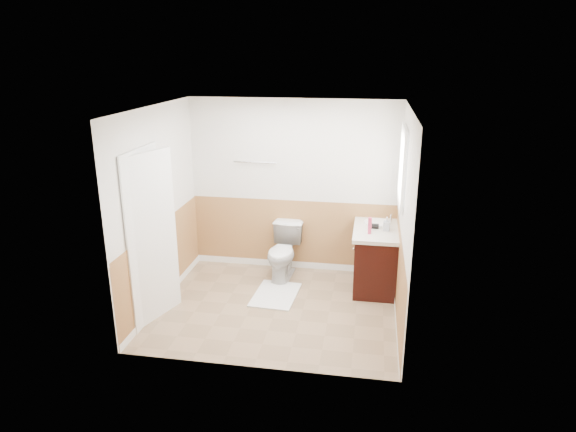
% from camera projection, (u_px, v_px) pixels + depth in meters
% --- Properties ---
extents(floor, '(3.00, 3.00, 0.00)m').
position_uv_depth(floor, '(277.00, 307.00, 6.45)').
color(floor, '#8C7051').
rests_on(floor, ground).
extents(ceiling, '(3.00, 3.00, 0.00)m').
position_uv_depth(ceiling, '(276.00, 108.00, 5.67)').
color(ceiling, white).
rests_on(ceiling, floor).
extents(wall_back, '(3.00, 0.00, 3.00)m').
position_uv_depth(wall_back, '(293.00, 187.00, 7.28)').
color(wall_back, silver).
rests_on(wall_back, floor).
extents(wall_front, '(3.00, 0.00, 3.00)m').
position_uv_depth(wall_front, '(251.00, 255.00, 4.84)').
color(wall_front, silver).
rests_on(wall_front, floor).
extents(wall_left, '(0.00, 3.00, 3.00)m').
position_uv_depth(wall_left, '(158.00, 208.00, 6.30)').
color(wall_left, silver).
rests_on(wall_left, floor).
extents(wall_right, '(0.00, 3.00, 3.00)m').
position_uv_depth(wall_right, '(404.00, 221.00, 5.82)').
color(wall_right, silver).
rests_on(wall_right, floor).
extents(wainscot_back, '(3.00, 0.00, 3.00)m').
position_uv_depth(wainscot_back, '(293.00, 236.00, 7.50)').
color(wainscot_back, '#AD7445').
rests_on(wainscot_back, floor).
extents(wainscot_front, '(3.00, 0.00, 3.00)m').
position_uv_depth(wainscot_front, '(253.00, 324.00, 5.08)').
color(wainscot_front, '#AD7445').
rests_on(wainscot_front, floor).
extents(wainscot_left, '(0.00, 2.60, 2.60)m').
position_uv_depth(wainscot_left, '(164.00, 263.00, 6.53)').
color(wainscot_left, '#AD7445').
rests_on(wainscot_left, floor).
extents(wainscot_right, '(0.00, 2.60, 2.60)m').
position_uv_depth(wainscot_right, '(399.00, 280.00, 6.06)').
color(wainscot_right, '#AD7445').
rests_on(wainscot_right, floor).
extents(toilet, '(0.47, 0.78, 0.77)m').
position_uv_depth(toilet, '(283.00, 252.00, 7.20)').
color(toilet, silver).
rests_on(toilet, floor).
extents(bath_mat, '(0.60, 0.83, 0.02)m').
position_uv_depth(bath_mat, '(276.00, 295.00, 6.76)').
color(bath_mat, silver).
rests_on(bath_mat, floor).
extents(vanity_cabinet, '(0.55, 1.10, 0.80)m').
position_uv_depth(vanity_cabinet, '(375.00, 258.00, 6.97)').
color(vanity_cabinet, black).
rests_on(vanity_cabinet, floor).
extents(vanity_knob_left, '(0.03, 0.03, 0.03)m').
position_uv_depth(vanity_knob_left, '(354.00, 249.00, 6.87)').
color(vanity_knob_left, silver).
rests_on(vanity_knob_left, vanity_cabinet).
extents(vanity_knob_right, '(0.03, 0.03, 0.03)m').
position_uv_depth(vanity_knob_right, '(354.00, 244.00, 7.06)').
color(vanity_knob_right, silver).
rests_on(vanity_knob_right, vanity_cabinet).
extents(countertop, '(0.60, 1.15, 0.05)m').
position_uv_depth(countertop, '(376.00, 229.00, 6.84)').
color(countertop, beige).
rests_on(countertop, vanity_cabinet).
extents(sink_basin, '(0.36, 0.36, 0.02)m').
position_uv_depth(sink_basin, '(377.00, 223.00, 6.96)').
color(sink_basin, white).
rests_on(sink_basin, countertop).
extents(faucet, '(0.02, 0.02, 0.14)m').
position_uv_depth(faucet, '(391.00, 219.00, 6.92)').
color(faucet, silver).
rests_on(faucet, countertop).
extents(lotion_bottle, '(0.05, 0.05, 0.22)m').
position_uv_depth(lotion_bottle, '(370.00, 226.00, 6.54)').
color(lotion_bottle, '#C13155').
rests_on(lotion_bottle, countertop).
extents(soap_dispenser, '(0.09, 0.09, 0.18)m').
position_uv_depth(soap_dispenser, '(387.00, 224.00, 6.67)').
color(soap_dispenser, '#9CA3B0').
rests_on(soap_dispenser, countertop).
extents(hair_dryer_body, '(0.14, 0.07, 0.07)m').
position_uv_depth(hair_dryer_body, '(373.00, 226.00, 6.75)').
color(hair_dryer_body, black).
rests_on(hair_dryer_body, countertop).
extents(hair_dryer_handle, '(0.03, 0.03, 0.07)m').
position_uv_depth(hair_dryer_handle, '(371.00, 228.00, 6.75)').
color(hair_dryer_handle, black).
rests_on(hair_dryer_handle, countertop).
extents(mirror_panel, '(0.02, 0.35, 0.90)m').
position_uv_depth(mirror_panel, '(400.00, 173.00, 6.76)').
color(mirror_panel, silver).
rests_on(mirror_panel, wall_right).
extents(window_frame, '(0.04, 0.80, 1.00)m').
position_uv_depth(window_frame, '(402.00, 167.00, 6.22)').
color(window_frame, white).
rests_on(window_frame, wall_right).
extents(window_glass, '(0.01, 0.70, 0.90)m').
position_uv_depth(window_glass, '(404.00, 167.00, 6.22)').
color(window_glass, white).
rests_on(window_glass, wall_right).
extents(door, '(0.29, 0.78, 2.04)m').
position_uv_depth(door, '(152.00, 238.00, 5.93)').
color(door, white).
rests_on(door, wall_left).
extents(door_frame, '(0.02, 0.92, 2.10)m').
position_uv_depth(door_frame, '(146.00, 237.00, 5.94)').
color(door_frame, white).
rests_on(door_frame, wall_left).
extents(door_knob, '(0.06, 0.06, 0.06)m').
position_uv_depth(door_knob, '(168.00, 235.00, 6.25)').
color(door_knob, silver).
rests_on(door_knob, door).
extents(towel_bar, '(0.62, 0.02, 0.02)m').
position_uv_depth(towel_bar, '(255.00, 162.00, 7.21)').
color(towel_bar, silver).
rests_on(towel_bar, wall_back).
extents(tp_holder_bar, '(0.14, 0.02, 0.02)m').
position_uv_depth(tp_holder_bar, '(286.00, 224.00, 7.40)').
color(tp_holder_bar, silver).
rests_on(tp_holder_bar, wall_back).
extents(tp_roll, '(0.10, 0.11, 0.11)m').
position_uv_depth(tp_roll, '(286.00, 224.00, 7.40)').
color(tp_roll, white).
rests_on(tp_roll, tp_holder_bar).
extents(tp_sheet, '(0.10, 0.01, 0.16)m').
position_uv_depth(tp_sheet, '(286.00, 231.00, 7.43)').
color(tp_sheet, white).
rests_on(tp_sheet, tp_roll).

